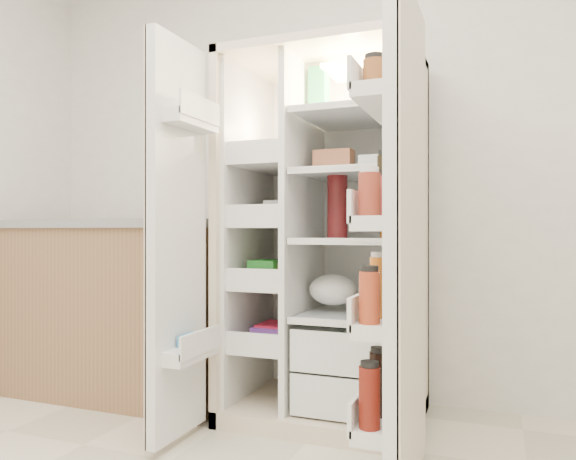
% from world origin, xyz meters
% --- Properties ---
extents(wall_back, '(4.00, 0.02, 2.70)m').
position_xyz_m(wall_back, '(0.00, 2.00, 1.35)').
color(wall_back, silver).
rests_on(wall_back, floor).
extents(refrigerator, '(0.93, 0.70, 1.80)m').
position_xyz_m(refrigerator, '(-0.00, 1.65, 0.75)').
color(refrigerator, beige).
rests_on(refrigerator, floor).
extents(freezer_door, '(0.15, 0.40, 1.72)m').
position_xyz_m(freezer_door, '(-0.52, 1.05, 0.89)').
color(freezer_door, silver).
rests_on(freezer_door, floor).
extents(fridge_door, '(0.17, 0.58, 1.72)m').
position_xyz_m(fridge_door, '(0.46, 0.96, 0.87)').
color(fridge_door, silver).
rests_on(fridge_door, floor).
extents(kitchen_counter, '(1.36, 0.72, 0.99)m').
position_xyz_m(kitchen_counter, '(-1.20, 1.60, 0.50)').
color(kitchen_counter, '#8C6646').
rests_on(kitchen_counter, floor).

